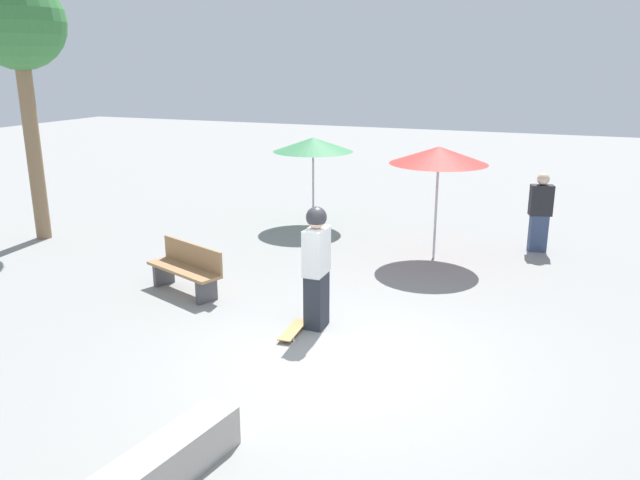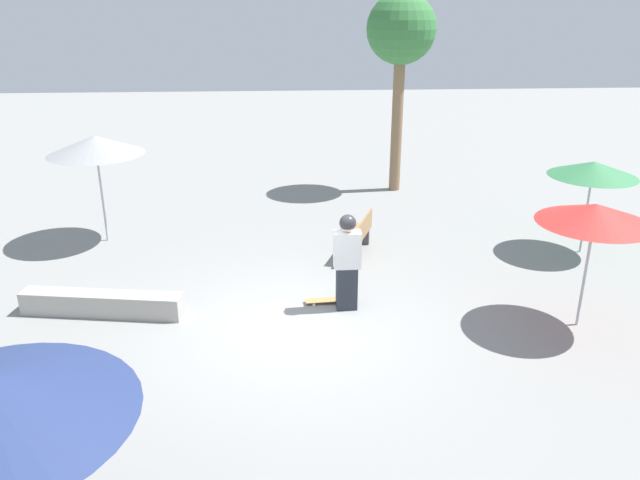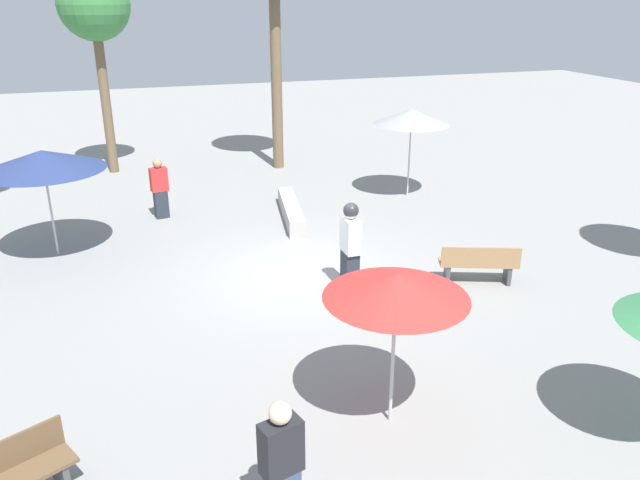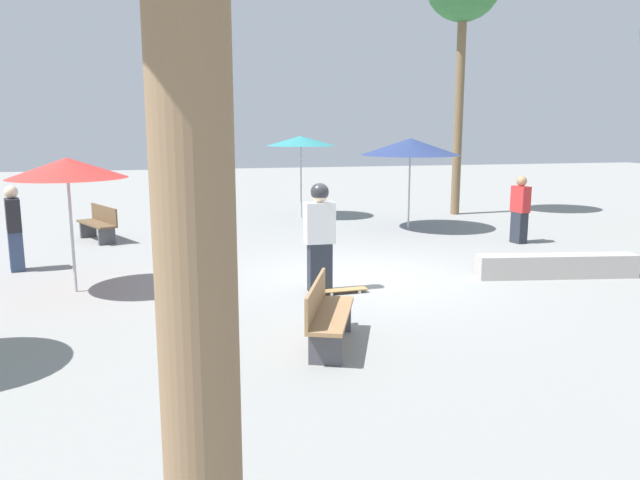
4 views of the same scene
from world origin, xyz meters
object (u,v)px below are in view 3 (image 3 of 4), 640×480
palm_tree_center_left (94,8)px  skateboard (353,278)px  concrete_ledge (291,211)px  shade_umbrella_navy (43,160)px  shade_umbrella_grey (411,117)px  bench_near (479,264)px  bystander_watching (282,467)px  bystander_far (160,189)px  skater_main (350,244)px  shade_umbrella_red (396,286)px

palm_tree_center_left → skateboard: bearing=-66.3°
palm_tree_center_left → concrete_ledge: bearing=-55.1°
skateboard → palm_tree_center_left: (-4.61, 10.50, 5.11)m
shade_umbrella_navy → shade_umbrella_grey: size_ratio=1.04×
bench_near → bystander_watching: 7.36m
skateboard → bystander_watching: (-3.05, -5.78, 0.77)m
shade_umbrella_grey → bystander_far: (-7.11, 0.26, -1.53)m
shade_umbrella_grey → concrete_ledge: bearing=-167.2°
skater_main → bystander_far: bearing=29.0°
shade_umbrella_navy → bystander_watching: 9.77m
bystander_watching → bystander_far: bearing=-104.0°
bench_near → shade_umbrella_red: size_ratio=0.72×
skater_main → shade_umbrella_navy: shade_umbrella_navy is taller
skater_main → concrete_ledge: (0.03, 4.53, -0.79)m
palm_tree_center_left → bystander_watching: 16.93m
shade_umbrella_grey → bystander_far: shade_umbrella_grey is taller
shade_umbrella_red → skater_main: bearing=77.3°
concrete_ledge → bench_near: size_ratio=1.83×
skater_main → bench_near: skater_main is taller
shade_umbrella_grey → palm_tree_center_left: (-8.25, 5.47, 2.84)m
shade_umbrella_red → bystander_watching: size_ratio=1.37×
shade_umbrella_grey → bystander_watching: size_ratio=1.53×
skater_main → bench_near: bearing=-101.9°
skater_main → palm_tree_center_left: 12.45m
bench_near → palm_tree_center_left: bearing=142.4°
shade_umbrella_grey → bystander_watching: 12.81m
concrete_ledge → bystander_far: 3.51m
shade_umbrella_red → palm_tree_center_left: bearing=103.1°
bench_near → palm_tree_center_left: 14.20m
shade_umbrella_navy → concrete_ledge: bearing=7.1°
shade_umbrella_red → bench_near: bearing=45.0°
shade_umbrella_red → shade_umbrella_navy: size_ratio=0.86×
shade_umbrella_red → shade_umbrella_grey: 10.61m
skateboard → palm_tree_center_left: size_ratio=0.13×
concrete_ledge → shade_umbrella_red: bearing=-96.2°
skater_main → bystander_far: (-3.24, 5.66, -0.20)m
shade_umbrella_navy → palm_tree_center_left: 7.77m
skateboard → bystander_far: bystander_far is taller
bystander_watching → bystander_far: size_ratio=1.03×
bystander_watching → shade_umbrella_grey: bearing=-137.9°
shade_umbrella_red → bystander_far: bearing=103.5°
skateboard → concrete_ledge: 4.17m
palm_tree_center_left → bystander_far: size_ratio=3.95×
skater_main → shade_umbrella_navy: 7.01m
shade_umbrella_red → shade_umbrella_grey: (4.77, 9.47, 0.23)m
shade_umbrella_red → bystander_far: shade_umbrella_red is taller
concrete_ledge → palm_tree_center_left: size_ratio=0.47×
shade_umbrella_navy → bystander_watching: shade_umbrella_navy is taller
shade_umbrella_grey → bystander_far: size_ratio=1.58×
skateboard → shade_umbrella_grey: (3.64, 5.03, 2.28)m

